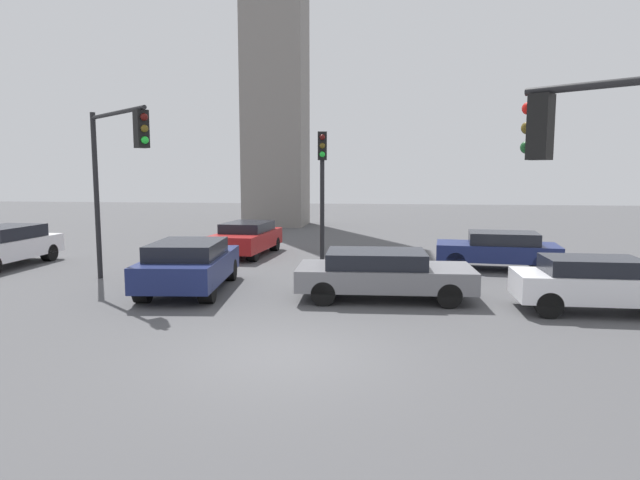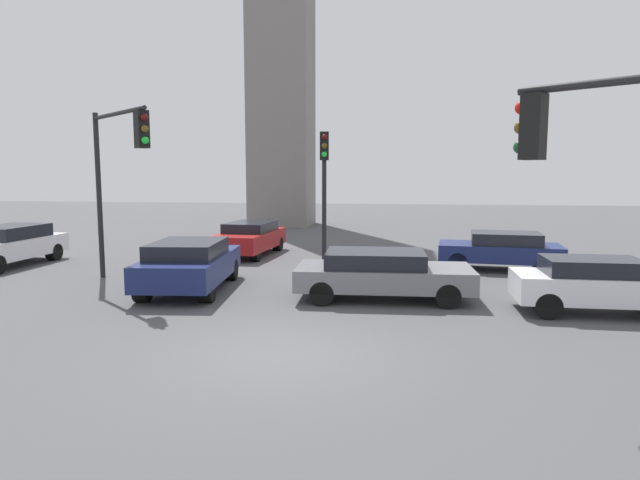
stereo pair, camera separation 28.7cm
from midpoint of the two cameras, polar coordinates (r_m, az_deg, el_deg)
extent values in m
plane|color=#4C4C4F|center=(10.39, -3.41, -11.91)|extent=(102.89, 102.89, 0.00)
cylinder|color=black|center=(18.86, -21.60, 4.23)|extent=(0.16, 0.16, 5.25)
cylinder|color=black|center=(17.18, -19.84, 12.30)|extent=(2.91, 2.54, 0.12)
cube|color=black|center=(15.64, -17.56, 10.93)|extent=(0.45, 0.45, 1.00)
sphere|color=#4C0F0C|center=(15.49, -17.30, 12.10)|extent=(0.20, 0.20, 0.20)
sphere|color=#594714|center=(15.46, -17.26, 10.99)|extent=(0.20, 0.20, 0.20)
sphere|color=green|center=(15.44, -17.22, 9.89)|extent=(0.20, 0.20, 0.20)
cylinder|color=black|center=(19.80, 0.86, 4.21)|extent=(0.16, 0.16, 4.83)
cube|color=black|center=(19.80, 0.87, 9.76)|extent=(0.36, 0.36, 1.00)
sphere|color=#4C0F0C|center=(19.61, 0.88, 10.66)|extent=(0.20, 0.20, 0.20)
sphere|color=#594714|center=(19.60, 0.88, 9.79)|extent=(0.20, 0.20, 0.20)
sphere|color=green|center=(19.58, 0.88, 8.91)|extent=(0.20, 0.20, 0.20)
cube|color=black|center=(9.19, 22.18, 10.85)|extent=(0.45, 0.45, 1.00)
sphere|color=red|center=(9.29, 21.09, 12.71)|extent=(0.20, 0.20, 0.20)
sphere|color=#594714|center=(9.27, 21.00, 10.86)|extent=(0.20, 0.20, 0.20)
sphere|color=#14471E|center=(9.25, 20.92, 9.01)|extent=(0.20, 0.20, 0.20)
cube|color=slate|center=(14.84, 7.21, -3.83)|extent=(4.74, 2.28, 0.57)
cube|color=black|center=(14.75, 6.34, -2.02)|extent=(2.68, 1.95, 0.45)
cylinder|color=black|center=(15.85, 12.87, -4.30)|extent=(0.65, 0.40, 0.63)
cylinder|color=black|center=(14.19, 13.72, -5.64)|extent=(0.65, 0.40, 0.63)
cylinder|color=black|center=(15.78, 1.35, -4.18)|extent=(0.65, 0.40, 0.63)
cylinder|color=black|center=(14.10, 0.80, -5.52)|extent=(0.65, 0.40, 0.63)
cube|color=navy|center=(20.14, 18.54, -1.22)|extent=(4.27, 2.28, 0.58)
cube|color=black|center=(20.10, 19.17, 0.11)|extent=(2.46, 1.87, 0.45)
cylinder|color=black|center=(19.36, 14.56, -2.26)|extent=(0.71, 0.40, 0.68)
cylinder|color=black|center=(20.87, 14.53, -1.60)|extent=(0.71, 0.40, 0.68)
cylinder|color=black|center=(19.59, 22.75, -2.47)|extent=(0.71, 0.40, 0.68)
cylinder|color=black|center=(21.08, 22.13, -1.81)|extent=(0.71, 0.40, 0.68)
cube|color=maroon|center=(22.75, -7.03, 0.02)|extent=(2.21, 4.53, 0.67)
cube|color=black|center=(22.90, -6.87, 1.34)|extent=(1.84, 2.58, 0.42)
cylinder|color=black|center=(21.14, -6.37, -1.42)|extent=(0.38, 0.62, 0.60)
cylinder|color=black|center=(21.69, -10.26, -1.28)|extent=(0.38, 0.62, 0.60)
cylinder|color=black|center=(23.97, -4.09, -0.41)|extent=(0.38, 0.62, 0.60)
cylinder|color=black|center=(24.45, -7.58, -0.31)|extent=(0.38, 0.62, 0.60)
cube|color=silver|center=(22.82, -29.56, -0.74)|extent=(2.00, 4.61, 0.68)
cube|color=black|center=(22.94, -29.29, 0.69)|extent=(1.75, 2.59, 0.50)
cylinder|color=black|center=(23.63, -25.64, -1.12)|extent=(0.36, 0.66, 0.65)
cylinder|color=black|center=(24.57, -28.74, -1.01)|extent=(0.36, 0.66, 0.65)
cube|color=silver|center=(14.85, 27.61, -4.43)|extent=(3.97, 1.70, 0.64)
cube|color=black|center=(14.70, 26.99, -2.54)|extent=(2.23, 1.48, 0.43)
cylinder|color=black|center=(15.17, 21.89, -5.15)|extent=(0.63, 0.30, 0.62)
cylinder|color=black|center=(13.88, 23.17, -6.30)|extent=(0.63, 0.30, 0.62)
cube|color=navy|center=(16.22, -12.85, -2.73)|extent=(2.50, 4.70, 0.69)
cube|color=black|center=(15.93, -13.12, -0.96)|extent=(2.05, 2.70, 0.47)
cylinder|color=black|center=(17.97, -14.14, -2.95)|extent=(0.44, 0.71, 0.67)
cylinder|color=black|center=(17.56, -8.84, -3.05)|extent=(0.44, 0.71, 0.67)
cylinder|color=black|center=(15.10, -17.46, -4.92)|extent=(0.44, 0.71, 0.67)
cylinder|color=black|center=(14.62, -11.20, -5.12)|extent=(0.44, 0.71, 0.67)
cube|color=gray|center=(36.73, -3.82, 19.06)|extent=(3.81, 3.81, 22.17)
camera|label=1|loc=(0.14, -89.48, 0.06)|focal=30.74mm
camera|label=2|loc=(0.14, 90.52, -0.06)|focal=30.74mm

